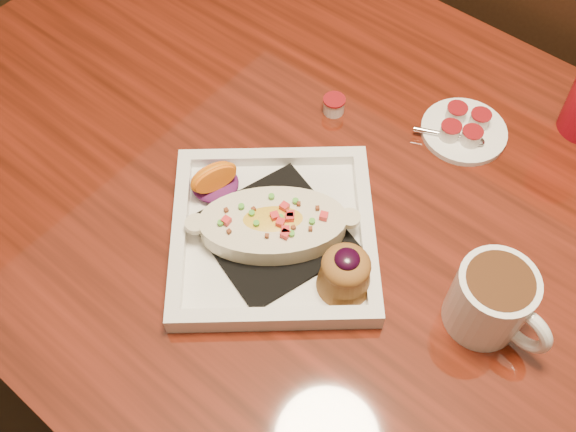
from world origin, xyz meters
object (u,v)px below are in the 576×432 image
Objects in this scene: saucer at (463,129)px; chair_far at (533,88)px; coffee_mug at (493,300)px; plate at (281,234)px; table at (363,257)px.

chair_far is at bearing 91.87° from saucer.
coffee_mug is at bearing -54.28° from saucer.
plate is 0.33m from saucer.
table is at bearing 178.59° from coffee_mug.
coffee_mug is at bearing 105.86° from chair_far.
coffee_mug is (0.26, 0.07, 0.03)m from plate.
table is 11.51× the size of coffee_mug.
table is 0.18m from plate.
plate is 0.27m from coffee_mug.
coffee_mug reaches higher than plate.
coffee_mug is 0.30m from saucer.
coffee_mug is (0.19, -0.03, 0.15)m from table.
chair_far reaches higher than table.
saucer is at bearing 34.12° from plate.
saucer is (0.09, 0.32, -0.01)m from plate.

